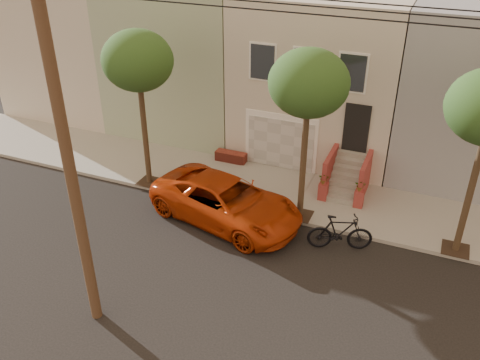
% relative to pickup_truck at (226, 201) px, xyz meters
% --- Properties ---
extents(ground, '(90.00, 90.00, 0.00)m').
position_rel_pickup_truck_xyz_m(ground, '(1.50, -2.77, -0.81)').
color(ground, black).
rests_on(ground, ground).
extents(sidewalk, '(40.00, 3.70, 0.15)m').
position_rel_pickup_truck_xyz_m(sidewalk, '(1.50, 2.58, -0.73)').
color(sidewalk, gray).
rests_on(sidewalk, ground).
extents(house_row, '(33.10, 11.70, 7.00)m').
position_rel_pickup_truck_xyz_m(house_row, '(1.50, 8.42, 2.84)').
color(house_row, '#BCB1A0').
rests_on(house_row, sidewalk).
extents(tree_left, '(2.70, 2.57, 6.30)m').
position_rel_pickup_truck_xyz_m(tree_left, '(-4.00, 1.13, 4.45)').
color(tree_left, '#2D2116').
rests_on(tree_left, sidewalk).
extents(tree_mid, '(2.70, 2.57, 6.30)m').
position_rel_pickup_truck_xyz_m(tree_mid, '(2.50, 1.13, 4.45)').
color(tree_mid, '#2D2116').
rests_on(tree_mid, sidewalk).
extents(pickup_truck, '(6.29, 3.99, 1.62)m').
position_rel_pickup_truck_xyz_m(pickup_truck, '(0.00, 0.00, 0.00)').
color(pickup_truck, '#B73409').
rests_on(pickup_truck, ground).
extents(motorcycle, '(2.30, 1.31, 1.33)m').
position_rel_pickup_truck_xyz_m(motorcycle, '(4.27, -0.13, -0.14)').
color(motorcycle, black).
rests_on(motorcycle, ground).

